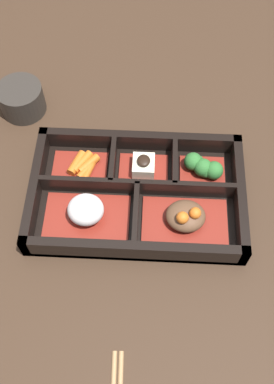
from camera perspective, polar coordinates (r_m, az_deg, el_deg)
ground_plane at (r=0.73m, az=-0.00°, el=-0.97°), size 3.00×3.00×0.00m
bento_base at (r=0.73m, az=-0.00°, el=-0.78°), size 0.34×0.21×0.01m
bento_rim at (r=0.72m, az=0.06°, el=0.08°), size 0.34×0.21×0.04m
bowl_stew at (r=0.69m, az=6.18°, el=-3.24°), size 0.13×0.08×0.05m
bowl_rice at (r=0.70m, az=-6.48°, el=-2.52°), size 0.13×0.08×0.05m
bowl_greens at (r=0.74m, az=8.38°, el=3.07°), size 0.07×0.06×0.04m
bowl_tofu at (r=0.74m, az=0.83°, el=3.15°), size 0.08×0.06×0.04m
bowl_carrots at (r=0.75m, az=-6.98°, el=3.29°), size 0.09×0.06×0.02m
tea_cup at (r=0.85m, az=-14.47°, el=11.42°), size 0.08×0.08×0.05m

